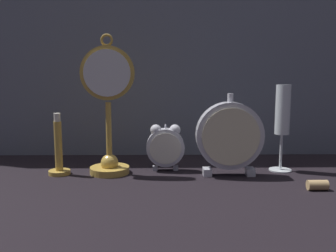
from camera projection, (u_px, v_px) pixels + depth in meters
The scene contains 8 objects.
ground_plane at pixel (169, 187), 0.82m from camera, with size 4.00×4.00×0.00m, color black.
fabric_backdrop_drape at pixel (167, 21), 1.08m from camera, with size 1.58×0.01×0.79m, color slate.
pocket_watch_on_stand at pixel (108, 112), 0.91m from camera, with size 0.13×0.10×0.34m.
alarm_clock_twin_bell at pixel (165, 145), 0.94m from camera, with size 0.10×0.03×0.12m.
mantel_clock_silver at pixel (230, 136), 0.89m from camera, with size 0.16×0.04×0.20m.
champagne_flute at pixel (282, 117), 0.93m from camera, with size 0.06×0.06×0.22m.
brass_candlestick at pixel (59, 154), 0.91m from camera, with size 0.05×0.05×0.15m.
wine_cork at pixel (317, 185), 0.79m from camera, with size 0.02×0.02×0.04m, color tan.
Camera 1 is at (-0.01, -0.79, 0.25)m, focal length 40.00 mm.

